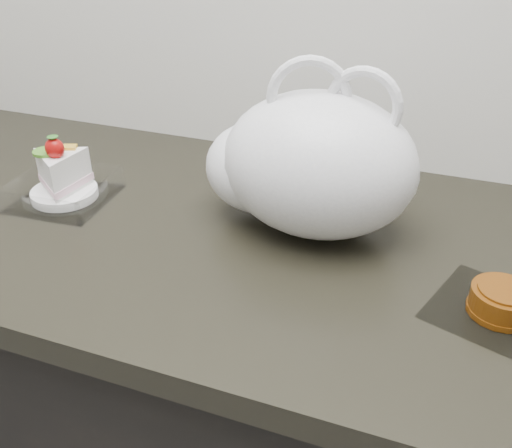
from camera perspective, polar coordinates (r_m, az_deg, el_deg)
counter at (r=1.19m, az=-1.16°, el=-19.29°), size 2.04×0.64×0.90m
cake_tray at (r=1.01m, az=-18.78°, el=3.93°), size 0.16×0.16×0.12m
mooncake_wrap at (r=0.77m, az=23.43°, el=-7.36°), size 0.20×0.19×0.04m
plastic_bag at (r=0.85m, az=5.07°, el=5.97°), size 0.34×0.25×0.27m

